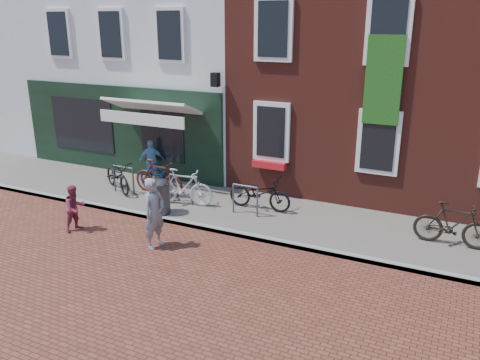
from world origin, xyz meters
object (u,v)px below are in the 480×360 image
at_px(bicycle_5, 453,224).
at_px(cafe_person, 152,160).
at_px(litter_bin, 159,195).
at_px(bicycle_2, 155,178).
at_px(bicycle_1, 159,177).
at_px(bicycle_0, 118,175).
at_px(bicycle_3, 183,187).
at_px(woman, 154,213).
at_px(boy, 75,208).
at_px(bicycle_4, 260,193).

bearing_deg(bicycle_5, cafe_person, 83.71).
bearing_deg(litter_bin, bicycle_2, 128.77).
bearing_deg(bicycle_1, bicycle_0, 104.73).
xyz_separation_m(cafe_person, bicycle_0, (-0.35, -1.29, -0.19)).
bearing_deg(bicycle_3, litter_bin, 153.38).
bearing_deg(bicycle_3, cafe_person, 43.89).
relative_size(woman, boy, 1.42).
bearing_deg(bicycle_4, bicycle_0, 94.25).
bearing_deg(bicycle_3, bicycle_4, -84.49).
bearing_deg(bicycle_0, bicycle_4, -53.55).
xyz_separation_m(woman, bicycle_0, (-3.17, 2.58, -0.27)).
height_order(woman, cafe_person, woman).
relative_size(bicycle_3, bicycle_5, 1.00).
xyz_separation_m(cafe_person, bicycle_1, (0.96, -1.02, -0.14)).
relative_size(bicycle_2, bicycle_3, 1.03).
relative_size(cafe_person, bicycle_2, 0.74).
height_order(boy, bicycle_3, boy).
distance_m(cafe_person, bicycle_4, 4.25).
xyz_separation_m(bicycle_0, bicycle_1, (1.31, 0.27, 0.05)).
distance_m(woman, cafe_person, 4.80).
bearing_deg(woman, bicycle_3, 24.33).
bearing_deg(bicycle_5, bicycle_3, 93.86).
height_order(cafe_person, bicycle_3, cafe_person).
distance_m(woman, bicycle_0, 4.10).
height_order(woman, bicycle_4, woman).
height_order(bicycle_4, bicycle_5, bicycle_5).
bearing_deg(woman, bicycle_4, -16.38).
relative_size(litter_bin, bicycle_0, 0.57).
distance_m(bicycle_2, bicycle_4, 3.33).
bearing_deg(boy, bicycle_5, -58.24).
bearing_deg(bicycle_5, bicycle_2, 90.02).
relative_size(boy, bicycle_0, 0.67).
distance_m(woman, bicycle_3, 2.52).
bearing_deg(bicycle_5, boy, 109.04).
bearing_deg(boy, bicycle_3, -20.20).
relative_size(bicycle_2, bicycle_5, 1.03).
height_order(bicycle_3, bicycle_4, bicycle_3).
xyz_separation_m(cafe_person, bicycle_5, (9.03, -1.05, -0.14)).
distance_m(litter_bin, bicycle_3, 0.86).
xyz_separation_m(woman, bicycle_1, (-1.87, 2.85, -0.22)).
relative_size(woman, cafe_person, 1.27).
distance_m(litter_bin, bicycle_2, 1.66).
bearing_deg(woman, bicycle_0, 58.29).
bearing_deg(boy, litter_bin, -27.15).
relative_size(boy, bicycle_4, 0.67).
bearing_deg(cafe_person, woman, 94.13).
distance_m(cafe_person, bicycle_1, 1.41).
xyz_separation_m(cafe_person, bicycle_3, (2.10, -1.48, -0.14)).
xyz_separation_m(bicycle_1, bicycle_4, (3.19, 0.15, -0.05)).
height_order(litter_bin, bicycle_4, litter_bin).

